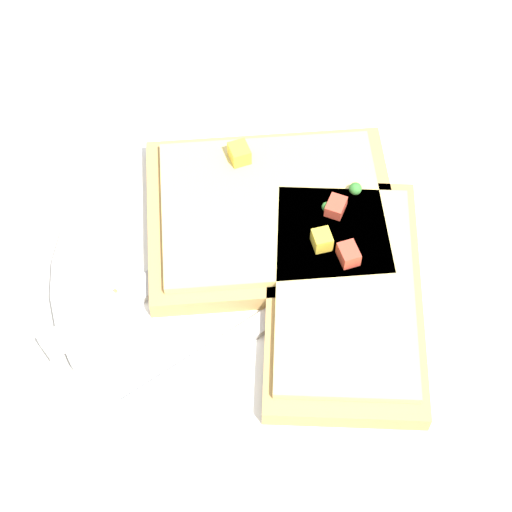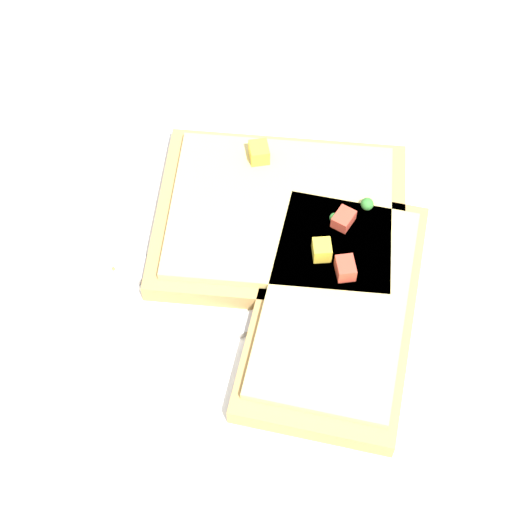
{
  "view_description": "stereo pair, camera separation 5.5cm",
  "coord_description": "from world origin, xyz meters",
  "px_view_note": "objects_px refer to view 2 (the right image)",
  "views": [
    {
      "loc": [
        0.21,
        0.22,
        0.48
      ],
      "look_at": [
        0.0,
        0.0,
        0.02
      ],
      "focal_mm": 60.0,
      "sensor_mm": 36.0,
      "label": 1
    },
    {
      "loc": [
        0.17,
        0.25,
        0.48
      ],
      "look_at": [
        0.0,
        0.0,
        0.02
      ],
      "focal_mm": 60.0,
      "sensor_mm": 36.0,
      "label": 2
    }
  ],
  "objects_px": {
    "plate": "(256,269)",
    "pizza_slice_main": "(281,217)",
    "pizza_slice_corner": "(335,306)",
    "knife": "(162,262)",
    "fork": "(284,308)"
  },
  "relations": [
    {
      "from": "fork",
      "to": "pizza_slice_corner",
      "type": "bearing_deg",
      "value": -30.34
    },
    {
      "from": "knife",
      "to": "pizza_slice_corner",
      "type": "height_order",
      "value": "pizza_slice_corner"
    },
    {
      "from": "knife",
      "to": "pizza_slice_main",
      "type": "distance_m",
      "value": 0.08
    },
    {
      "from": "plate",
      "to": "pizza_slice_corner",
      "type": "bearing_deg",
      "value": 109.31
    },
    {
      "from": "pizza_slice_main",
      "to": "pizza_slice_corner",
      "type": "bearing_deg",
      "value": -58.67
    },
    {
      "from": "pizza_slice_main",
      "to": "pizza_slice_corner",
      "type": "relative_size",
      "value": 1.11
    },
    {
      "from": "plate",
      "to": "pizza_slice_main",
      "type": "relative_size",
      "value": 1.27
    },
    {
      "from": "fork",
      "to": "knife",
      "type": "distance_m",
      "value": 0.09
    },
    {
      "from": "plate",
      "to": "pizza_slice_main",
      "type": "height_order",
      "value": "pizza_slice_main"
    },
    {
      "from": "knife",
      "to": "pizza_slice_main",
      "type": "relative_size",
      "value": 0.98
    },
    {
      "from": "knife",
      "to": "pizza_slice_main",
      "type": "height_order",
      "value": "pizza_slice_main"
    },
    {
      "from": "knife",
      "to": "pizza_slice_corner",
      "type": "distance_m",
      "value": 0.12
    },
    {
      "from": "fork",
      "to": "pizza_slice_corner",
      "type": "relative_size",
      "value": 1.17
    },
    {
      "from": "fork",
      "to": "knife",
      "type": "height_order",
      "value": "knife"
    },
    {
      "from": "plate",
      "to": "pizza_slice_main",
      "type": "distance_m",
      "value": 0.04
    }
  ]
}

